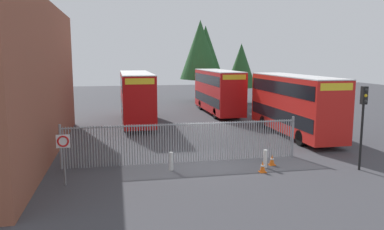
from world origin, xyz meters
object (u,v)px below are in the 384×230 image
(double_decker_bus_behind_fence_left, at_px, (136,96))
(bollard_near_left, at_px, (171,161))
(double_decker_bus_behind_fence_right, at_px, (218,90))
(traffic_cone_mid_forecourt, at_px, (272,160))
(traffic_light_kerbside, at_px, (363,112))
(bollard_center_front, at_px, (265,159))
(traffic_cone_by_gate, at_px, (263,167))
(double_decker_bus_near_gate, at_px, (294,103))
(speed_limit_sign_post, at_px, (63,147))

(double_decker_bus_behind_fence_left, height_order, bollard_near_left, double_decker_bus_behind_fence_left)
(double_decker_bus_behind_fence_right, distance_m, traffic_cone_mid_forecourt, 19.10)
(double_decker_bus_behind_fence_left, relative_size, traffic_light_kerbside, 2.51)
(bollard_center_front, distance_m, traffic_light_kerbside, 5.41)
(traffic_cone_by_gate, xyz_separation_m, traffic_cone_mid_forecourt, (0.98, 1.12, 0.00))
(traffic_cone_mid_forecourt, height_order, traffic_light_kerbside, traffic_light_kerbside)
(double_decker_bus_behind_fence_right, height_order, traffic_light_kerbside, double_decker_bus_behind_fence_right)
(double_decker_bus_behind_fence_right, bearing_deg, double_decker_bus_behind_fence_left, -153.72)
(bollard_near_left, bearing_deg, traffic_cone_mid_forecourt, -1.55)
(double_decker_bus_behind_fence_left, xyz_separation_m, bollard_near_left, (0.94, -14.52, -1.95))
(bollard_center_front, bearing_deg, double_decker_bus_behind_fence_right, 82.17)
(double_decker_bus_near_gate, height_order, bollard_near_left, double_decker_bus_near_gate)
(double_decker_bus_near_gate, bearing_deg, bollard_near_left, -145.22)
(double_decker_bus_near_gate, relative_size, bollard_near_left, 11.38)
(bollard_center_front, bearing_deg, traffic_light_kerbside, -16.35)
(double_decker_bus_behind_fence_right, height_order, bollard_center_front, double_decker_bus_behind_fence_right)
(bollard_near_left, bearing_deg, traffic_cone_by_gate, -15.81)
(traffic_cone_by_gate, bearing_deg, double_decker_bus_behind_fence_right, 81.20)
(double_decker_bus_behind_fence_right, xyz_separation_m, speed_limit_sign_post, (-12.58, -20.11, -0.65))
(double_decker_bus_behind_fence_left, relative_size, traffic_cone_mid_forecourt, 18.32)
(double_decker_bus_near_gate, relative_size, bollard_center_front, 11.38)
(bollard_center_front, height_order, traffic_cone_mid_forecourt, bollard_center_front)
(traffic_cone_mid_forecourt, bearing_deg, bollard_near_left, 178.45)
(bollard_near_left, height_order, speed_limit_sign_post, speed_limit_sign_post)
(double_decker_bus_behind_fence_left, relative_size, speed_limit_sign_post, 4.50)
(double_decker_bus_near_gate, distance_m, double_decker_bus_behind_fence_right, 11.93)
(double_decker_bus_behind_fence_right, height_order, traffic_cone_by_gate, double_decker_bus_behind_fence_right)
(traffic_light_kerbside, bearing_deg, traffic_cone_mid_forecourt, 157.37)
(speed_limit_sign_post, bearing_deg, bollard_center_front, 5.18)
(double_decker_bus_behind_fence_left, bearing_deg, bollard_near_left, -86.28)
(traffic_cone_mid_forecourt, relative_size, speed_limit_sign_post, 0.25)
(double_decker_bus_near_gate, distance_m, traffic_cone_by_gate, 10.33)
(double_decker_bus_behind_fence_left, xyz_separation_m, bollard_center_front, (5.85, -15.01, -1.95))
(double_decker_bus_near_gate, xyz_separation_m, bollard_center_front, (-5.27, -7.57, -1.95))
(bollard_center_front, xyz_separation_m, speed_limit_sign_post, (-9.94, -0.90, 1.30))
(double_decker_bus_near_gate, height_order, double_decker_bus_behind_fence_left, same)
(speed_limit_sign_post, bearing_deg, traffic_cone_mid_forecourt, 6.80)
(double_decker_bus_near_gate, distance_m, double_decker_bus_behind_fence_left, 13.38)
(traffic_cone_by_gate, bearing_deg, bollard_near_left, 164.19)
(double_decker_bus_near_gate, height_order, bollard_center_front, double_decker_bus_near_gate)
(double_decker_bus_behind_fence_left, distance_m, double_decker_bus_behind_fence_right, 9.47)
(speed_limit_sign_post, bearing_deg, bollard_near_left, 15.51)
(bollard_center_front, bearing_deg, double_decker_bus_near_gate, 55.13)
(double_decker_bus_near_gate, height_order, traffic_cone_by_gate, double_decker_bus_near_gate)
(bollard_near_left, relative_size, bollard_center_front, 1.00)
(bollard_near_left, distance_m, traffic_cone_mid_forecourt, 5.44)
(bollard_center_front, distance_m, traffic_cone_mid_forecourt, 0.66)
(bollard_center_front, xyz_separation_m, traffic_cone_by_gate, (-0.45, -0.77, -0.19))
(traffic_cone_by_gate, distance_m, speed_limit_sign_post, 9.61)
(traffic_cone_by_gate, relative_size, traffic_light_kerbside, 0.14)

